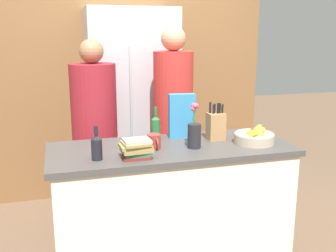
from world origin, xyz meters
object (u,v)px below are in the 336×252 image
Objects in this scene: knife_block at (216,126)px; flower_vase at (194,133)px; book_stack at (136,149)px; coffee_mug at (154,142)px; bottle_oil at (156,127)px; refrigerator at (132,110)px; cereal_box at (182,116)px; bottle_vinegar at (97,147)px; person_at_sink at (95,130)px; person_in_blue at (173,118)px; fruit_bowl at (254,137)px.

knife_block is 0.90× the size of flower_vase.
book_stack is at bearing -164.37° from flower_vase.
bottle_oil is at bearing 72.76° from coffee_mug.
refrigerator is 5.86× the size of cereal_box.
bottle_vinegar is (-0.23, 0.03, 0.02)m from book_stack.
refrigerator is 14.38× the size of coffee_mug.
book_stack is 0.85m from person_at_sink.
person_in_blue reaches higher than cereal_box.
cereal_box reaches higher than knife_block.
cereal_box reaches higher than book_stack.
refrigerator reaches higher than knife_block.
book_stack is 0.93m from person_in_blue.
refrigerator is at bearing 98.06° from flower_vase.
book_stack is 0.94× the size of bottle_vinegar.
fruit_bowl is 0.69m from coffee_mug.
refrigerator is 1.39m from book_stack.
bottle_vinegar is at bearing -172.74° from flower_vase.
flower_vase is (-0.21, -0.15, 0.00)m from knife_block.
coffee_mug is 0.67× the size of book_stack.
person_at_sink is at bearing 142.01° from cereal_box.
person_at_sink is (-0.57, 0.72, -0.11)m from flower_vase.
bottle_oil is at bearing 163.21° from knife_block.
flower_vase reaches higher than coffee_mug.
knife_block is 0.88m from bottle_vinegar.
knife_block is at bearing 23.10° from book_stack.
fruit_bowl is 0.27m from knife_block.
cereal_box is 0.19× the size of person_in_blue.
book_stack is at bearing -119.33° from bottle_oil.
knife_block is 0.17× the size of person_at_sink.
cereal_box is (0.18, -0.99, 0.13)m from refrigerator.
bottle_oil is (-0.40, 0.12, -0.01)m from knife_block.
person_in_blue is (-0.37, 0.70, 0.01)m from fruit_bowl.
fruit_bowl is at bearing -64.16° from refrigerator.
flower_vase is 0.33m from bottle_oil.
person_in_blue is (0.47, 0.81, -0.00)m from book_stack.
cereal_box is at bearing 147.73° from fruit_bowl.
person_in_blue is (0.25, 0.42, -0.04)m from bottle_oil.
refrigerator is 1.42m from bottle_vinegar.
refrigerator reaches higher than cereal_box.
coffee_mug is at bearing 168.96° from flower_vase.
person_at_sink is (-0.32, 0.67, -0.06)m from coffee_mug.
book_stack is 0.44m from bottle_oil.
bottle_vinegar is at bearing -141.75° from bottle_oil.
knife_block is 0.16× the size of person_in_blue.
person_at_sink is (-0.17, 0.83, -0.07)m from book_stack.
refrigerator reaches higher than bottle_vinegar.
book_stack is (-0.15, -0.16, 0.01)m from coffee_mug.
bottle_oil is at bearing 60.67° from book_stack.
book_stack is 0.12× the size of person_at_sink.
flower_vase is 0.19× the size of person_at_sink.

